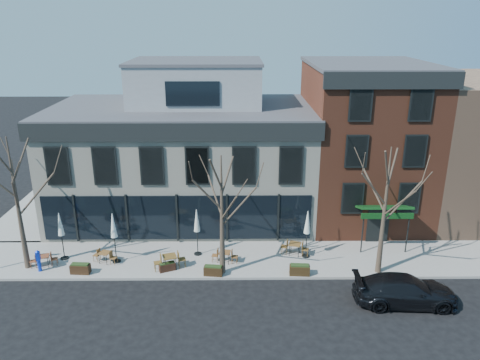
{
  "coord_description": "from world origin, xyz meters",
  "views": [
    {
      "loc": [
        3.78,
        -27.63,
        14.13
      ],
      "look_at": [
        4.06,
        2.0,
        3.73
      ],
      "focal_mm": 35.0,
      "sensor_mm": 36.0,
      "label": 1
    }
  ],
  "objects_px": {
    "parked_sedan": "(405,290)",
    "cafe_set_0": "(44,260)",
    "umbrella_0": "(60,227)",
    "call_box": "(39,260)"
  },
  "relations": [
    {
      "from": "umbrella_0",
      "to": "parked_sedan",
      "type": "bearing_deg",
      "value": -13.65
    },
    {
      "from": "parked_sedan",
      "to": "cafe_set_0",
      "type": "distance_m",
      "value": 20.43
    },
    {
      "from": "cafe_set_0",
      "to": "umbrella_0",
      "type": "height_order",
      "value": "umbrella_0"
    },
    {
      "from": "call_box",
      "to": "cafe_set_0",
      "type": "bearing_deg",
      "value": 85.61
    },
    {
      "from": "parked_sedan",
      "to": "cafe_set_0",
      "type": "xyz_separation_m",
      "value": [
        -20.08,
        3.77,
        -0.19
      ]
    },
    {
      "from": "cafe_set_0",
      "to": "umbrella_0",
      "type": "distance_m",
      "value": 2.12
    },
    {
      "from": "cafe_set_0",
      "to": "umbrella_0",
      "type": "relative_size",
      "value": 0.53
    },
    {
      "from": "call_box",
      "to": "cafe_set_0",
      "type": "xyz_separation_m",
      "value": [
        0.04,
        0.57,
        -0.3
      ]
    },
    {
      "from": "parked_sedan",
      "to": "umbrella_0",
      "type": "xyz_separation_m",
      "value": [
        -19.2,
        4.66,
        1.52
      ]
    },
    {
      "from": "cafe_set_0",
      "to": "call_box",
      "type": "bearing_deg",
      "value": -94.39
    }
  ]
}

